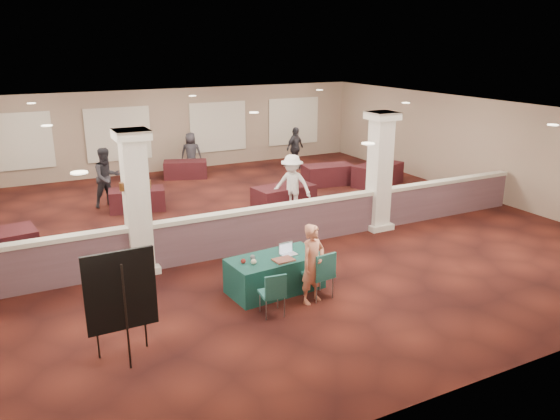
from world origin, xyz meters
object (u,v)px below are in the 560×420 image
far_table_front_right (378,175)px  far_table_back_right (328,175)px  easel_board (121,292)px  far_table_back_center (185,169)px  attendee_b (292,185)px  conf_chair_main (322,272)px  conf_chair_side (274,291)px  attendee_c (295,148)px  attendee_a (107,178)px  far_table_front_center (284,198)px  attendee_d (191,153)px  woman (313,264)px  near_table (275,274)px  far_table_back_left (137,200)px

far_table_front_right → far_table_back_right: 1.78m
easel_board → far_table_back_center: (4.66, 11.44, -0.88)m
attendee_b → easel_board: bearing=-89.6°
conf_chair_main → far_table_back_center: 11.03m
conf_chair_side → far_table_front_right: size_ratio=0.46×
conf_chair_main → attendee_c: size_ratio=0.59×
conf_chair_side → easel_board: (-2.79, -0.22, 0.68)m
conf_chair_main → attendee_a: 8.89m
far_table_front_center → attendee_c: size_ratio=1.11×
attendee_d → conf_chair_side: bearing=101.9°
attendee_b → woman: bearing=-66.4°
far_table_back_center → attendee_a: bearing=-142.7°
near_table → far_table_back_left: size_ratio=1.18×
far_table_front_center → far_table_back_left: size_ratio=1.14×
near_table → attendee_c: attendee_c is taller
easel_board → attendee_c: size_ratio=1.13×
easel_board → far_table_front_center: easel_board is taller
far_table_front_center → attendee_d: (-1.01, 5.81, 0.43)m
conf_chair_main → woman: bearing=-178.3°
near_table → woman: size_ratio=1.19×
attendee_a → attendee_d: 4.76m
far_table_back_left → conf_chair_side: bearing=-84.9°
conf_chair_side → far_table_back_center: conf_chair_side is taller
conf_chair_side → far_table_back_left: conf_chair_side is taller
attendee_b → conf_chair_main: bearing=-64.5°
easel_board → woman: (3.74, 0.40, -0.39)m
attendee_c → attendee_d: attendee_c is taller
easel_board → woman: easel_board is taller
attendee_b → attendee_c: size_ratio=1.08×
near_table → far_table_front_center: 5.65m
attendee_d → easel_board: bearing=89.9°
conf_chair_side → far_table_front_center: bearing=67.0°
far_table_back_right → easel_board: bearing=-137.6°
far_table_front_right → far_table_back_left: far_table_front_right is taller
far_table_back_left → far_table_back_center: bearing=52.0°
woman → attendee_b: (2.33, 5.19, 0.10)m
far_table_back_left → attendee_c: attendee_c is taller
conf_chair_side → attendee_a: attendee_a is taller
far_table_back_left → attendee_b: size_ratio=0.90×
far_table_front_center → attendee_a: attendee_a is taller
conf_chair_side → attendee_a: bearing=105.2°
conf_chair_side → woman: woman is taller
easel_board → attendee_b: bearing=42.3°
easel_board → far_table_back_center: bearing=67.5°
far_table_front_right → attendee_d: size_ratio=1.18×
far_table_back_left → attendee_a: 1.22m
easel_board → woman: 3.78m
far_table_back_left → attendee_d: attendee_d is taller
conf_chair_main → attendee_d: size_ratio=0.61×
easel_board → far_table_back_right: 12.10m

